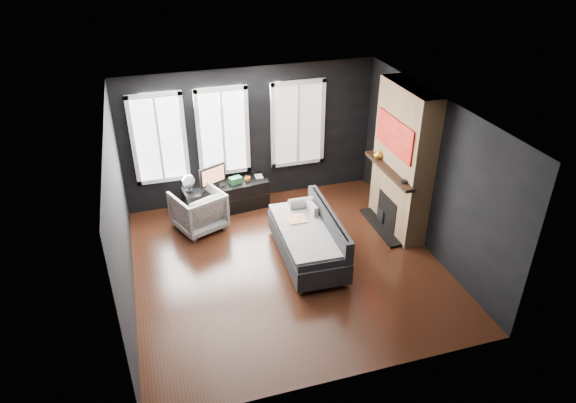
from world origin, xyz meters
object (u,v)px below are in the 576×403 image
object	(u,v)px
mantel_vase	(378,154)
media_console	(226,197)
armchair	(198,208)
book	(255,173)
mug	(247,179)
sofa	(307,236)
monitor	(212,175)

from	to	relation	value
mantel_vase	media_console	bearing A→B (deg)	158.61
armchair	book	world-z (taller)	armchair
media_console	mug	bearing A→B (deg)	-7.17
media_console	mantel_vase	world-z (taller)	mantel_vase
armchair	sofa	bearing A→B (deg)	115.72
sofa	media_console	xyz separation A→B (m)	(-1.01, 1.98, -0.15)
sofa	monitor	xyz separation A→B (m)	(-1.25, 1.94, 0.39)
mug	mantel_vase	size ratio (longest dim) A/B	0.65
armchair	media_console	world-z (taller)	armchair
armchair	monitor	distance (m)	0.73
armchair	media_console	distance (m)	0.81
armchair	media_console	bearing A→B (deg)	-161.67
armchair	monitor	xyz separation A→B (m)	(0.37, 0.48, 0.40)
mug	book	size ratio (longest dim) A/B	0.58
media_console	mug	size ratio (longest dim) A/B	14.26
mug	monitor	bearing A→B (deg)	-176.61
mantel_vase	mug	bearing A→B (deg)	154.81
monitor	mug	world-z (taller)	monitor
armchair	monitor	bearing A→B (deg)	-149.80
sofa	media_console	size ratio (longest dim) A/B	1.21
media_console	monitor	distance (m)	0.59
sofa	armchair	size ratio (longest dim) A/B	2.36
book	mantel_vase	world-z (taller)	mantel_vase
sofa	mantel_vase	xyz separation A→B (m)	(1.67, 0.93, 0.89)
sofa	armchair	distance (m)	2.18
armchair	mantel_vase	size ratio (longest dim) A/B	4.72
book	armchair	bearing A→B (deg)	-152.22
media_console	mantel_vase	bearing A→B (deg)	-28.86
book	mantel_vase	size ratio (longest dim) A/B	1.11
monitor	mug	size ratio (longest dim) A/B	4.90
armchair	book	size ratio (longest dim) A/B	4.27
mug	mantel_vase	bearing A→B (deg)	-25.19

